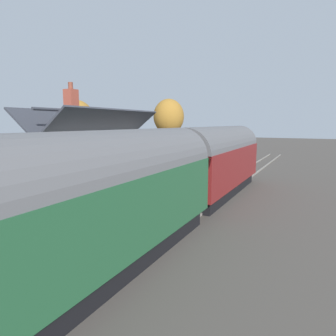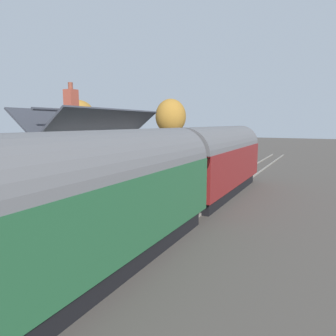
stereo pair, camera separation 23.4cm
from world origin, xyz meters
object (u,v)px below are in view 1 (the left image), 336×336
(planter_bench_left, at_px, (144,188))
(lamp_post_platform, at_px, (218,137))
(station_sign_board, at_px, (223,149))
(tree_distant, at_px, (77,118))
(station_building, at_px, (93,159))
(planter_edge_far, at_px, (163,160))
(bench_mid_platform, at_px, (215,154))
(train, at_px, (186,171))
(bench_near_building, at_px, (186,161))
(planter_by_door, at_px, (172,159))
(planter_bench_right, at_px, (219,158))
(bench_by_lamp, at_px, (196,159))
(tree_far_right, at_px, (169,117))
(bench_platform_end, at_px, (176,164))
(planter_corner_building, at_px, (187,167))

(planter_bench_left, relative_size, lamp_post_platform, 0.31)
(station_sign_board, xyz_separation_m, tree_distant, (-4.47, 14.53, 3.09))
(tree_distant, bearing_deg, planter_bench_left, -126.71)
(station_building, height_order, planter_edge_far, station_building)
(bench_mid_platform, bearing_deg, station_sign_board, -141.17)
(train, xyz_separation_m, bench_near_building, (10.35, 4.44, -0.91))
(bench_near_building, bearing_deg, lamp_post_platform, -18.47)
(planter_by_door, bearing_deg, tree_distant, 90.86)
(station_building, height_order, lamp_post_platform, station_building)
(planter_bench_left, relative_size, planter_bench_right, 1.20)
(bench_by_lamp, distance_m, tree_far_right, 10.48)
(planter_by_door, distance_m, lamp_post_platform, 4.98)
(tree_far_right, bearing_deg, planter_edge_far, -156.46)
(station_building, distance_m, bench_near_building, 10.20)
(bench_platform_end, height_order, planter_by_door, bench_platform_end)
(station_building, height_order, station_sign_board, station_building)
(planter_bench_left, relative_size, station_sign_board, 0.67)
(planter_bench_right, distance_m, tree_far_right, 9.97)
(bench_by_lamp, height_order, station_sign_board, station_sign_board)
(bench_by_lamp, distance_m, station_sign_board, 3.84)
(train, xyz_separation_m, bench_mid_platform, (17.29, 4.12, -0.91))
(bench_by_lamp, relative_size, planter_bench_right, 1.62)
(planter_edge_far, bearing_deg, bench_near_building, -85.02)
(bench_platform_end, xyz_separation_m, station_sign_board, (7.59, -1.52, 0.71))
(planter_corner_building, xyz_separation_m, planter_bench_right, (6.09, -0.65, 0.16))
(bench_platform_end, xyz_separation_m, planter_bench_right, (6.57, -1.39, -0.05))
(lamp_post_platform, xyz_separation_m, tree_distant, (-3.41, 14.29, 1.90))
(planter_by_door, height_order, tree_distant, tree_distant)
(train, xyz_separation_m, planter_bench_left, (0.10, 2.47, -1.11))
(planter_corner_building, height_order, lamp_post_platform, lamp_post_platform)
(station_sign_board, bearing_deg, bench_near_building, 162.64)
(station_building, height_order, tree_distant, tree_distant)
(bench_by_lamp, distance_m, lamp_post_platform, 3.31)
(planter_bench_left, xyz_separation_m, tree_distant, (11.07, 14.84, 4.00))
(station_building, distance_m, lamp_post_platform, 14.58)
(bench_by_lamp, distance_m, planter_bench_right, 2.80)
(planter_by_door, height_order, planter_bench_right, planter_bench_right)
(planter_by_door, bearing_deg, station_building, -178.84)
(bench_platform_end, relative_size, planter_bench_right, 1.61)
(bench_mid_platform, relative_size, planter_by_door, 1.80)
(train, height_order, station_building, station_building)
(station_building, bearing_deg, tree_far_right, 13.62)
(lamp_post_platform, bearing_deg, tree_distant, 103.43)
(train, distance_m, bench_mid_platform, 17.80)
(train, xyz_separation_m, station_sign_board, (15.64, 2.79, -0.20))
(planter_corner_building, height_order, planter_by_door, planter_by_door)
(planter_bench_right, bearing_deg, station_building, 167.62)
(station_sign_board, bearing_deg, planter_edge_far, 144.94)
(planter_bench_right, xyz_separation_m, tree_far_right, (4.80, 7.76, 4.02))
(bench_mid_platform, relative_size, tree_distant, 0.20)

